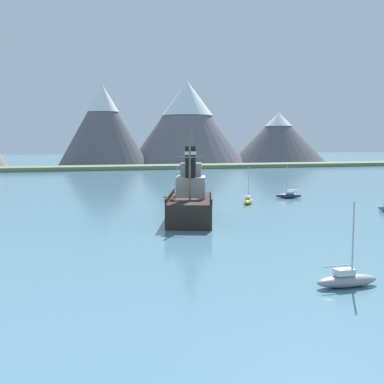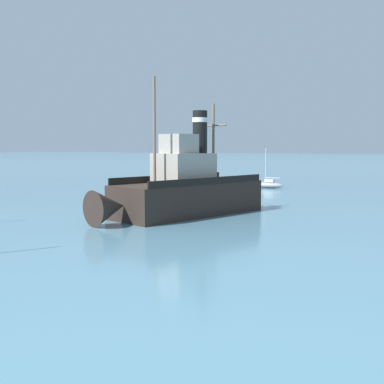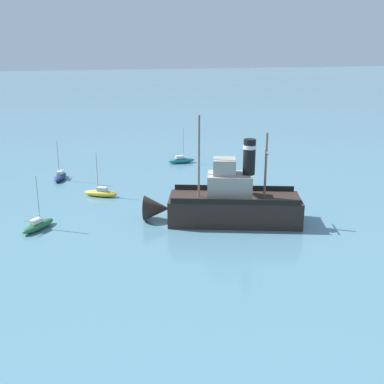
{
  "view_description": "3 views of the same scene",
  "coord_description": "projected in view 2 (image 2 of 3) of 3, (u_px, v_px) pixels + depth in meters",
  "views": [
    {
      "loc": [
        -13.7,
        -47.24,
        8.17
      ],
      "look_at": [
        0.51,
        -1.28,
        3.21
      ],
      "focal_mm": 45.0,
      "sensor_mm": 36.0,
      "label": 1
    },
    {
      "loc": [
        -15.11,
        32.6,
        5.13
      ],
      "look_at": [
        -0.1,
        2.14,
        1.88
      ],
      "focal_mm": 45.0,
      "sensor_mm": 36.0,
      "label": 2
    },
    {
      "loc": [
        -38.26,
        16.12,
        15.71
      ],
      "look_at": [
        2.0,
        4.35,
        2.91
      ],
      "focal_mm": 45.0,
      "sensor_mm": 36.0,
      "label": 3
    }
  ],
  "objects": [
    {
      "name": "ground_plane",
      "position": [
        203.0,
        214.0,
        36.25
      ],
      "size": [
        600.0,
        600.0,
        0.0
      ],
      "primitive_type": "plane",
      "color": "teal"
    },
    {
      "name": "old_tugboat",
      "position": [
        183.0,
        191.0,
        35.55
      ],
      "size": [
        8.1,
        14.71,
        9.9
      ],
      "color": "#2D231E",
      "rests_on": "ground"
    },
    {
      "name": "sailboat_grey",
      "position": [
        268.0,
        184.0,
        59.13
      ],
      "size": [
        3.83,
        1.21,
        4.9
      ],
      "color": "gray",
      "rests_on": "ground"
    }
  ]
}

